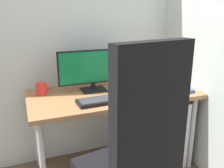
# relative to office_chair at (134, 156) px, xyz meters

# --- Properties ---
(ground_plane) EXTENTS (8.00, 8.00, 0.00)m
(ground_plane) POSITION_rel_office_chair_xyz_m (0.20, 0.80, -0.64)
(ground_plane) COLOR brown
(wall_back) EXTENTS (3.06, 0.04, 2.80)m
(wall_back) POSITION_rel_office_chair_xyz_m (0.20, 1.16, 0.76)
(wall_back) COLOR #B7C1BC
(wall_back) RESTS_ON ground_plane
(wall_side_right) EXTENTS (0.04, 2.31, 2.80)m
(wall_side_right) POSITION_rel_office_chair_xyz_m (0.93, 0.56, 0.76)
(wall_side_right) COLOR #B7C1BC
(wall_side_right) RESTS_ON ground_plane
(desk) EXTENTS (1.40, 0.66, 0.71)m
(desk) POSITION_rel_office_chair_xyz_m (0.20, 0.80, 0.00)
(desk) COLOR #996B42
(desk) RESTS_ON ground_plane
(office_chair) EXTENTS (0.61, 0.61, 1.25)m
(office_chair) POSITION_rel_office_chair_xyz_m (0.00, 0.00, 0.00)
(office_chair) COLOR black
(office_chair) RESTS_ON ground_plane
(filing_cabinet) EXTENTS (0.42, 0.52, 0.62)m
(filing_cabinet) POSITION_rel_office_chair_xyz_m (0.60, 0.79, -0.33)
(filing_cabinet) COLOR silver
(filing_cabinet) RESTS_ON ground_plane
(monitor) EXTENTS (0.59, 0.17, 0.35)m
(monitor) POSITION_rel_office_chair_xyz_m (0.06, 0.93, 0.26)
(monitor) COLOR black
(monitor) RESTS_ON desk
(keyboard) EXTENTS (0.45, 0.17, 0.03)m
(keyboard) POSITION_rel_office_chair_xyz_m (0.07, 0.63, 0.08)
(keyboard) COLOR black
(keyboard) RESTS_ON desk
(mouse) EXTENTS (0.07, 0.10, 0.03)m
(mouse) POSITION_rel_office_chair_xyz_m (0.43, 0.66, 0.08)
(mouse) COLOR black
(mouse) RESTS_ON desk
(pen_holder) EXTENTS (0.09, 0.09, 0.19)m
(pen_holder) POSITION_rel_office_chair_xyz_m (0.74, 1.03, 0.12)
(pen_holder) COLOR #9EA0A5
(pen_holder) RESTS_ON desk
(notebook) EXTENTS (0.11, 0.17, 0.02)m
(notebook) POSITION_rel_office_chair_xyz_m (0.78, 0.62, 0.08)
(notebook) COLOR #334C8C
(notebook) RESTS_ON desk
(coffee_mug) EXTENTS (0.12, 0.09, 0.10)m
(coffee_mug) POSITION_rel_office_chair_xyz_m (-0.37, 0.97, 0.12)
(coffee_mug) COLOR red
(coffee_mug) RESTS_ON desk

